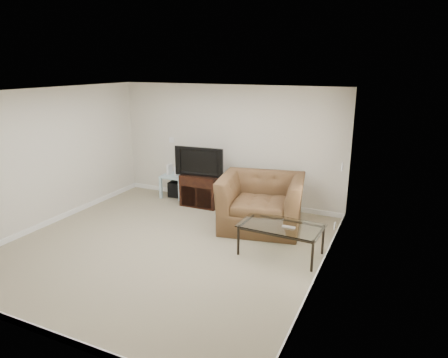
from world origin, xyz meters
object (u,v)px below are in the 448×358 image
at_px(tv_stand, 202,190).
at_px(television, 201,161).
at_px(side_table, 176,186).
at_px(subwoofer, 177,189).
at_px(coffee_table, 281,240).
at_px(recliner, 262,194).

bearing_deg(tv_stand, television, -90.00).
height_order(side_table, subwoofer, side_table).
bearing_deg(coffee_table, recliner, 125.52).
xyz_separation_m(side_table, recliner, (2.35, -0.85, 0.39)).
height_order(subwoofer, recliner, recliner).
relative_size(tv_stand, subwoofer, 2.41).
xyz_separation_m(tv_stand, side_table, (-0.80, 0.23, -0.08)).
relative_size(television, side_table, 1.83).
distance_m(side_table, recliner, 2.53).
xyz_separation_m(recliner, coffee_table, (0.65, -0.92, -0.40)).
xyz_separation_m(television, recliner, (1.55, -0.59, -0.32)).
distance_m(television, side_table, 1.10).
bearing_deg(subwoofer, side_table, -144.39).
bearing_deg(tv_stand, coffee_table, -35.81).
bearing_deg(subwoofer, television, -20.24).
height_order(television, subwoofer, television).
bearing_deg(recliner, tv_stand, 146.89).
relative_size(tv_stand, side_table, 1.50).
xyz_separation_m(tv_stand, coffee_table, (2.21, -1.54, -0.09)).
height_order(subwoofer, coffee_table, coffee_table).
relative_size(tv_stand, recliner, 0.54).
distance_m(side_table, subwoofer, 0.08).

